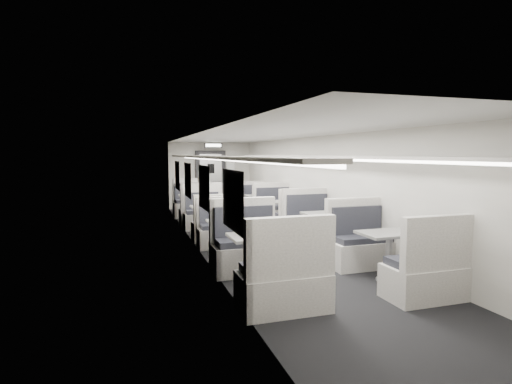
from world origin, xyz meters
TOP-DOWN VIEW (x-y plane):
  - room at (0.00, 0.00)m, footprint 3.24×12.24m
  - booth_left_a at (-1.00, 3.21)m, footprint 1.11×2.25m
  - booth_left_b at (-1.00, 1.22)m, footprint 1.00×2.02m
  - booth_left_c at (-1.00, -0.93)m, footprint 0.98×1.99m
  - booth_left_d at (-1.00, -3.01)m, footprint 1.14×2.32m
  - booth_right_a at (1.00, 3.29)m, footprint 1.00×2.02m
  - booth_right_b at (1.00, 1.12)m, footprint 1.08×2.19m
  - booth_right_c at (1.00, -1.18)m, footprint 1.11×2.25m
  - booth_right_d at (1.00, -3.26)m, footprint 1.09×2.22m
  - passenger at (-0.95, 2.31)m, footprint 0.60×0.48m
  - window_a at (-1.49, 3.40)m, footprint 0.02×1.18m
  - window_b at (-1.49, 1.20)m, footprint 0.02×1.18m
  - window_c at (-1.49, -1.00)m, footprint 0.02×1.18m
  - window_d at (-1.49, -3.20)m, footprint 0.02×1.18m
  - luggage_rack_left at (-1.24, -0.30)m, footprint 0.46×10.40m
  - luggage_rack_right at (1.24, -0.30)m, footprint 0.46×10.40m
  - vestibule_door at (0.00, 5.93)m, footprint 1.10×0.13m
  - exit_sign at (0.00, 5.44)m, footprint 0.62×0.12m
  - wall_notice at (0.75, 5.92)m, footprint 0.32×0.02m

SIDE VIEW (x-z plane):
  - booth_left_c at x=-1.00m, z-range -0.18..0.89m
  - booth_left_b at x=-1.00m, z-range -0.18..0.90m
  - booth_right_a at x=1.00m, z-range -0.18..0.90m
  - booth_right_b at x=1.00m, z-range -0.19..0.98m
  - booth_right_d at x=1.00m, z-range -0.20..0.99m
  - booth_right_c at x=1.00m, z-range -0.20..1.00m
  - booth_left_a at x=-1.00m, z-range -0.20..1.00m
  - booth_left_d at x=-1.00m, z-range -0.21..1.03m
  - passenger at x=-0.95m, z-range 0.00..1.44m
  - vestibule_door at x=0.00m, z-range -0.01..2.09m
  - room at x=0.00m, z-range -0.12..2.52m
  - window_a at x=-1.49m, z-range 0.93..1.77m
  - window_b at x=-1.49m, z-range 0.93..1.77m
  - window_c at x=-1.49m, z-range 0.93..1.77m
  - window_d at x=-1.49m, z-range 0.93..1.77m
  - wall_notice at x=0.75m, z-range 1.30..1.70m
  - luggage_rack_left at x=-1.24m, z-range 1.87..1.96m
  - luggage_rack_right at x=1.24m, z-range 1.87..1.96m
  - exit_sign at x=0.00m, z-range 2.20..2.36m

